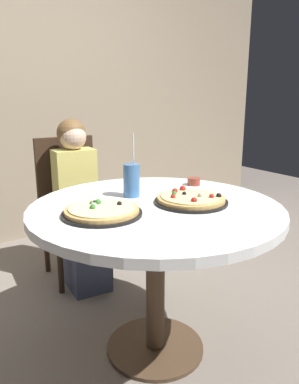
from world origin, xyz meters
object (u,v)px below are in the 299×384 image
diner_child (80,213)px  dining_table (156,227)px  pizza_veggie (191,199)px  sauce_bowl (194,181)px  soda_cup (132,180)px  pizza_cheese (102,211)px  chair_wooden (71,200)px

diner_child → dining_table: bearing=-89.6°
pizza_veggie → sauce_bowl: 0.35m
sauce_bowl → dining_table: bearing=-153.6°
soda_cup → pizza_cheese: bearing=-145.2°
pizza_cheese → sauce_bowl: pizza_cheese is taller
chair_wooden → pizza_veggie: size_ratio=2.82×
chair_wooden → sauce_bowl: chair_wooden is taller
dining_table → diner_child: bearing=90.4°
dining_table → soda_cup: 0.26m
chair_wooden → soda_cup: size_ratio=3.09×
dining_table → pizza_cheese: bearing=177.7°
pizza_veggie → sauce_bowl: size_ratio=4.81×
dining_table → diner_child: size_ratio=1.05×
pizza_veggie → sauce_bowl: pizza_veggie is taller
dining_table → sauce_bowl: (0.39, 0.19, 0.13)m
chair_wooden → soda_cup: soda_cup is taller
pizza_veggie → pizza_cheese: size_ratio=1.00×
pizza_veggie → pizza_cheese: (-0.42, 0.07, -0.00)m
pizza_veggie → soda_cup: bearing=123.9°
diner_child → soda_cup: 0.74m
chair_wooden → pizza_cheese: size_ratio=2.83×
chair_wooden → pizza_cheese: chair_wooden is taller
pizza_veggie → chair_wooden: bearing=97.7°
pizza_veggie → soda_cup: size_ratio=1.09×
dining_table → chair_wooden: 1.03m
diner_child → soda_cup: size_ratio=3.52×
dining_table → chair_wooden: size_ratio=1.20×
pizza_cheese → soda_cup: size_ratio=1.09×
pizza_veggie → pizza_cheese: bearing=170.1°
dining_table → diner_child: diner_child is taller
chair_wooden → sauce_bowl: bearing=-65.3°
dining_table → soda_cup: size_ratio=3.70×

